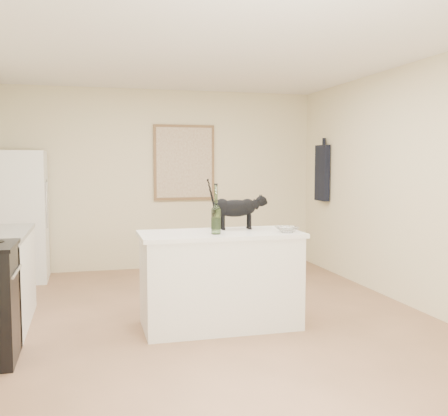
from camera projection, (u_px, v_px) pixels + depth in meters
floor at (205, 321)px, 5.15m from camera, size 5.50×5.50×0.00m
ceiling at (204, 50)px, 4.93m from camera, size 5.50×5.50×0.00m
wall_back at (164, 180)px, 7.69m from camera, size 4.50×0.00×4.50m
wall_front at (337, 216)px, 2.39m from camera, size 4.50×0.00×4.50m
wall_right at (411, 186)px, 5.61m from camera, size 0.00×5.50×5.50m
island_base at (220, 282)px, 4.95m from camera, size 1.44×0.67×0.86m
island_top at (220, 234)px, 4.91m from camera, size 1.50×0.70×0.04m
fridge at (20, 216)px, 6.85m from camera, size 0.68×0.68×1.70m
artwork_frame at (184, 163)px, 7.72m from camera, size 0.90×0.03×1.10m
artwork_canvas at (184, 163)px, 7.70m from camera, size 0.82×0.00×1.02m
hanging_garment at (322, 173)px, 7.57m from camera, size 0.08×0.34×0.80m
black_cat at (235, 210)px, 5.10m from camera, size 0.53×0.19×0.37m
wine_bottle at (216, 212)px, 4.75m from camera, size 0.10×0.10×0.40m
glass_bowl at (287, 229)px, 4.89m from camera, size 0.24×0.24×0.05m
fridge_paper at (47, 186)px, 6.95m from camera, size 0.03×0.12×0.16m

